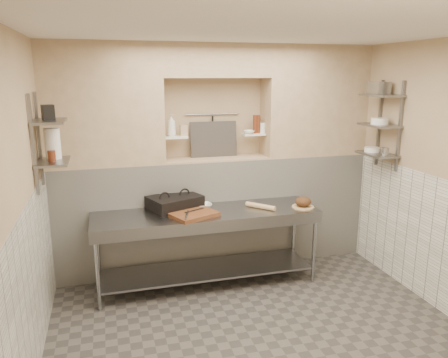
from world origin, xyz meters
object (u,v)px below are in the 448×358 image
object	(u,v)px
rolling_pin	(261,206)
bottle_soap	(171,125)
cutting_board	(194,215)
panini_press	(175,203)
mixing_bowl	(204,206)
jug_left	(53,144)
bread_loaf	(303,202)
bowl_alcove	(249,132)
prep_table	(207,233)

from	to	relation	value
rolling_pin	bottle_soap	bearing A→B (deg)	147.37
cutting_board	panini_press	bearing A→B (deg)	116.27
cutting_board	mixing_bowl	size ratio (longest dim) A/B	2.52
mixing_bowl	rolling_pin	distance (m)	0.68
rolling_pin	jug_left	world-z (taller)	jug_left
panini_press	cutting_board	bearing A→B (deg)	-85.33
panini_press	bread_loaf	bearing A→B (deg)	-34.80
panini_press	bottle_soap	size ratio (longest dim) A/B	2.61
jug_left	bottle_soap	bearing A→B (deg)	24.71
bread_loaf	bowl_alcove	bearing A→B (deg)	125.02
mixing_bowl	rolling_pin	bearing A→B (deg)	-19.04
cutting_board	bread_loaf	world-z (taller)	bread_loaf
bowl_alcove	cutting_board	bearing A→B (deg)	-142.58
mixing_bowl	jug_left	size ratio (longest dim) A/B	0.63
panini_press	mixing_bowl	size ratio (longest dim) A/B	3.58
jug_left	rolling_pin	bearing A→B (deg)	-0.17
bread_loaf	bowl_alcove	distance (m)	1.11
prep_table	rolling_pin	xyz separation A→B (m)	(0.64, -0.03, 0.29)
prep_table	rolling_pin	bearing A→B (deg)	-2.82
prep_table	bowl_alcove	world-z (taller)	bowl_alcove
panini_press	bread_loaf	world-z (taller)	panini_press
prep_table	rolling_pin	world-z (taller)	rolling_pin
panini_press	bowl_alcove	bearing A→B (deg)	-4.31
rolling_pin	bread_loaf	world-z (taller)	bread_loaf
mixing_bowl	bread_loaf	size ratio (longest dim) A/B	1.00
cutting_board	bottle_soap	size ratio (longest dim) A/B	1.84
mixing_bowl	bottle_soap	distance (m)	1.04
mixing_bowl	bread_loaf	distance (m)	1.18
mixing_bowl	bottle_soap	size ratio (longest dim) A/B	0.73
mixing_bowl	rolling_pin	world-z (taller)	rolling_pin
rolling_pin	bowl_alcove	size ratio (longest dim) A/B	2.75
bottle_soap	jug_left	bearing A→B (deg)	-155.29
bowl_alcove	jug_left	world-z (taller)	jug_left
panini_press	bread_loaf	distance (m)	1.52
panini_press	bottle_soap	world-z (taller)	bottle_soap
mixing_bowl	bread_loaf	world-z (taller)	bread_loaf
cutting_board	bowl_alcove	world-z (taller)	bowl_alcove
prep_table	jug_left	xyz separation A→B (m)	(-1.59, -0.03, 1.12)
bowl_alcove	mixing_bowl	bearing A→B (deg)	-152.81
bottle_soap	bowl_alcove	bearing A→B (deg)	-1.98
bread_loaf	bottle_soap	world-z (taller)	bottle_soap
prep_table	bowl_alcove	bearing A→B (deg)	38.30
rolling_pin	bowl_alcove	bearing A→B (deg)	86.34
bread_loaf	jug_left	size ratio (longest dim) A/B	0.63
cutting_board	bowl_alcove	bearing A→B (deg)	37.42
prep_table	jug_left	world-z (taller)	jug_left
bottle_soap	bowl_alcove	size ratio (longest dim) A/B	1.91
bread_loaf	bowl_alcove	world-z (taller)	bowl_alcove
jug_left	bread_loaf	bearing A→B (deg)	-2.12
panini_press	bowl_alcove	xyz separation A→B (m)	(1.01, 0.32, 0.76)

